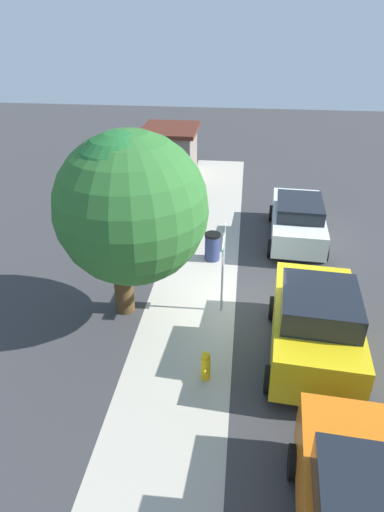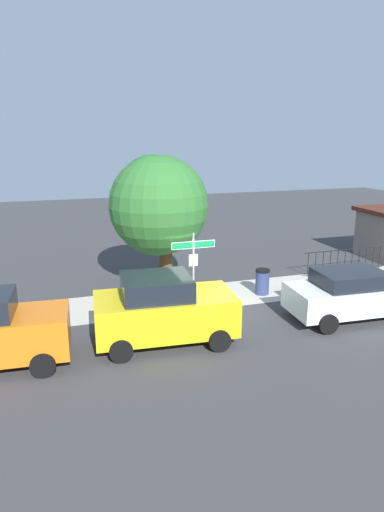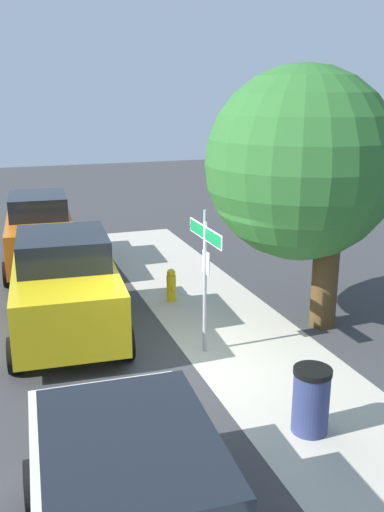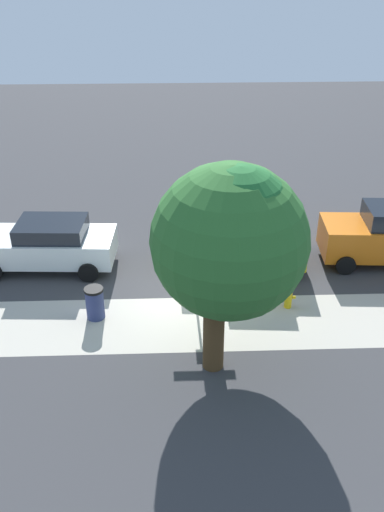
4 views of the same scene
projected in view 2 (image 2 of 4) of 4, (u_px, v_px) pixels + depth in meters
The scene contains 9 objects.
ground_plane at pixel (207, 310), 15.53m from camera, with size 60.00×60.00×0.00m, color #38383A.
sidewalk_strip at pixel (245, 292), 17.30m from camera, with size 24.00×2.60×0.00m, color #B4AD9E.
street_sign at pixel (193, 257), 15.30m from camera, with size 1.55×0.07×2.69m.
shade_tree at pixel (158, 201), 16.81m from camera, with size 3.78×3.78×5.23m.
car_yellow at pixel (164, 309), 12.92m from camera, with size 4.17×2.41×2.03m.
car_white at pixel (355, 294), 14.66m from camera, with size 4.60×2.23×1.65m.
iron_fence at pixel (345, 261), 19.59m from camera, with size 4.07×0.04×1.07m.
fire_hydrant at pixel (116, 303), 15.09m from camera, with size 0.42×0.22×0.78m.
trash_bin at pixel (262, 282), 16.96m from camera, with size 0.55×0.55×0.98m.
Camera 2 is at (-4.85, -13.66, 5.91)m, focal length 31.16 mm.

